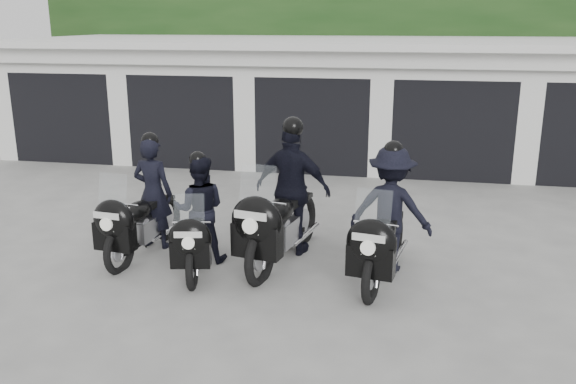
% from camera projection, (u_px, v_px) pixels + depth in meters
% --- Properties ---
extents(ground, '(80.00, 80.00, 0.00)m').
position_uv_depth(ground, '(252.00, 263.00, 8.92)').
color(ground, '#9C9B96').
rests_on(ground, ground).
extents(garage_block, '(16.40, 6.80, 2.96)m').
position_uv_depth(garage_block, '(327.00, 99.00, 16.13)').
color(garage_block, silver).
rests_on(garage_block, ground).
extents(background_vegetation, '(20.00, 3.90, 5.80)m').
position_uv_depth(background_vegetation, '(358.00, 40.00, 20.28)').
color(background_vegetation, '#173413').
rests_on(background_vegetation, ground).
extents(police_bike_a, '(0.79, 2.15, 1.87)m').
position_uv_depth(police_bike_a, '(144.00, 206.00, 9.13)').
color(police_bike_a, black).
rests_on(police_bike_a, ground).
extents(police_bike_b, '(0.95, 1.93, 1.70)m').
position_uv_depth(police_bike_b, '(198.00, 218.00, 8.68)').
color(police_bike_b, black).
rests_on(police_bike_b, ground).
extents(police_bike_c, '(1.28, 2.45, 2.16)m').
position_uv_depth(police_bike_c, '(287.00, 199.00, 8.91)').
color(police_bike_c, black).
rests_on(police_bike_c, ground).
extents(police_bike_d, '(1.24, 2.20, 1.93)m').
position_uv_depth(police_bike_d, '(388.00, 218.00, 8.33)').
color(police_bike_d, black).
rests_on(police_bike_d, ground).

